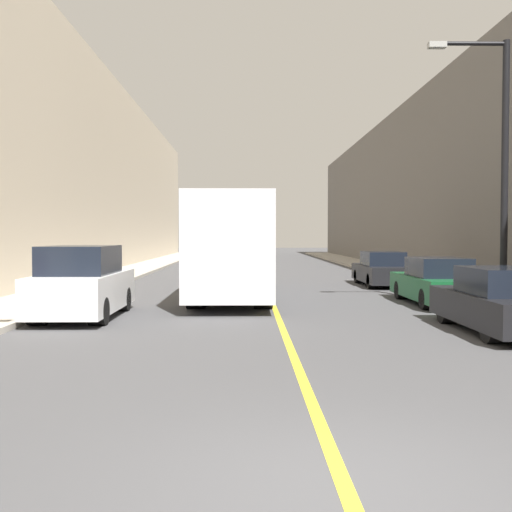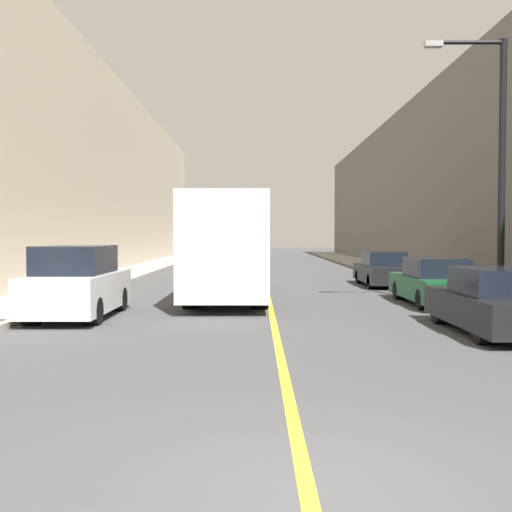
# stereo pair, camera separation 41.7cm
# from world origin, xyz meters

# --- Properties ---
(ground_plane) EXTENTS (200.00, 200.00, 0.00)m
(ground_plane) POSITION_xyz_m (0.00, 0.00, 0.00)
(ground_plane) COLOR #474749
(sidewalk_left) EXTENTS (2.66, 72.00, 0.15)m
(sidewalk_left) POSITION_xyz_m (-7.55, 30.00, 0.08)
(sidewalk_left) COLOR #B2AA9E
(sidewalk_left) RESTS_ON ground
(sidewalk_right) EXTENTS (2.66, 72.00, 0.15)m
(sidewalk_right) POSITION_xyz_m (7.55, 30.00, 0.08)
(sidewalk_right) COLOR #B2AA9E
(sidewalk_right) RESTS_ON ground
(building_row_left) EXTENTS (4.00, 72.00, 11.87)m
(building_row_left) POSITION_xyz_m (-10.88, 30.00, 5.94)
(building_row_left) COLOR beige
(building_row_left) RESTS_ON ground
(building_row_right) EXTENTS (4.00, 72.00, 10.37)m
(building_row_right) POSITION_xyz_m (10.88, 30.00, 5.19)
(building_row_right) COLOR #66605B
(building_row_right) RESTS_ON ground
(road_center_line) EXTENTS (0.16, 72.00, 0.01)m
(road_center_line) POSITION_xyz_m (0.00, 30.00, 0.00)
(road_center_line) COLOR gold
(road_center_line) RESTS_ON ground
(bus) EXTENTS (2.55, 10.38, 3.41)m
(bus) POSITION_xyz_m (-1.34, 15.93, 1.83)
(bus) COLOR silver
(bus) RESTS_ON ground
(parked_suv_left) EXTENTS (1.87, 4.44, 1.91)m
(parked_suv_left) POSITION_xyz_m (-5.15, 10.75, 0.88)
(parked_suv_left) COLOR silver
(parked_suv_left) RESTS_ON ground
(car_right_near) EXTENTS (1.90, 4.48, 1.47)m
(car_right_near) POSITION_xyz_m (4.90, 8.21, 0.66)
(car_right_near) COLOR black
(car_right_near) RESTS_ON ground
(car_right_mid) EXTENTS (1.77, 4.74, 1.48)m
(car_right_mid) POSITION_xyz_m (5.17, 13.76, 0.67)
(car_right_mid) COLOR #145128
(car_right_mid) RESTS_ON ground
(car_right_far) EXTENTS (1.77, 4.62, 1.48)m
(car_right_far) POSITION_xyz_m (5.01, 20.65, 0.67)
(car_right_far) COLOR black
(car_right_far) RESTS_ON ground
(street_lamp_right) EXTENTS (2.33, 0.24, 7.54)m
(street_lamp_right) POSITION_xyz_m (6.33, 11.97, 4.42)
(street_lamp_right) COLOR black
(street_lamp_right) RESTS_ON sidewalk_right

